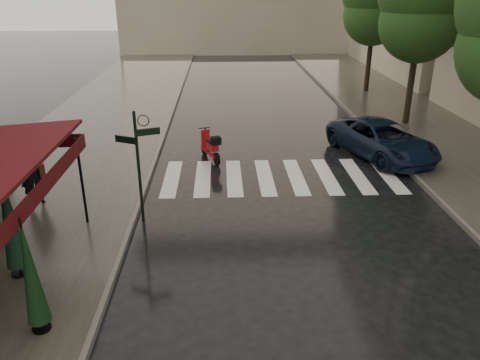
{
  "coord_description": "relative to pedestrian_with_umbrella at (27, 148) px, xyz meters",
  "views": [
    {
      "loc": [
        0.99,
        -8.57,
        6.05
      ],
      "look_at": [
        1.45,
        2.46,
        1.4
      ],
      "focal_mm": 35.0,
      "sensor_mm": 36.0,
      "label": 1
    }
  ],
  "objects": [
    {
      "name": "ground",
      "position": [
        4.42,
        -4.02,
        -1.82
      ],
      "size": [
        120.0,
        120.0,
        0.0
      ],
      "primitive_type": "plane",
      "color": "black",
      "rests_on": "ground"
    },
    {
      "name": "curb_near",
      "position": [
        2.97,
        7.98,
        -1.75
      ],
      "size": [
        0.12,
        60.0,
        0.16
      ],
      "primitive_type": "cube",
      "color": "#595651",
      "rests_on": "ground"
    },
    {
      "name": "pedestrian_with_umbrella",
      "position": [
        0.0,
        0.0,
        0.0
      ],
      "size": [
        1.55,
        1.56,
        2.57
      ],
      "rotation": [
        0.0,
        0.0,
        0.59
      ],
      "color": "black",
      "rests_on": "sidewalk_near"
    },
    {
      "name": "parasol_back",
      "position": [
        0.92,
        -3.66,
        -0.31
      ],
      "size": [
        0.48,
        0.48,
        2.59
      ],
      "color": "black",
      "rests_on": "sidewalk_near"
    },
    {
      "name": "curb_far",
      "position": [
        11.87,
        7.98,
        -1.75
      ],
      "size": [
        0.12,
        60.0,
        0.16
      ],
      "primitive_type": "cube",
      "color": "#595651",
      "rests_on": "ground"
    },
    {
      "name": "parasol_front",
      "position": [
        2.02,
        -5.52,
        -0.45
      ],
      "size": [
        0.41,
        0.41,
        2.32
      ],
      "color": "black",
      "rests_on": "sidewalk_near"
    },
    {
      "name": "scooter",
      "position": [
        5.02,
        3.7,
        -1.31
      ],
      "size": [
        0.85,
        1.57,
        1.1
      ],
      "rotation": [
        0.0,
        0.0,
        0.4
      ],
      "color": "black",
      "rests_on": "ground"
    },
    {
      "name": "crosswalk",
      "position": [
        7.4,
        1.98,
        -1.82
      ],
      "size": [
        7.85,
        3.2,
        0.01
      ],
      "color": "silver",
      "rests_on": "ground"
    },
    {
      "name": "parked_car",
      "position": [
        11.42,
        3.88,
        -1.16
      ],
      "size": [
        3.72,
        5.24,
        1.33
      ],
      "primitive_type": "imported",
      "rotation": [
        0.0,
        0.0,
        0.35
      ],
      "color": "black",
      "rests_on": "ground"
    },
    {
      "name": "sidewalk_far",
      "position": [
        14.67,
        7.98,
        -1.76
      ],
      "size": [
        5.5,
        60.0,
        0.12
      ],
      "primitive_type": "cube",
      "color": "#38332D",
      "rests_on": "ground"
    },
    {
      "name": "signpost",
      "position": [
        3.23,
        -1.02,
        0.01
      ],
      "size": [
        1.17,
        0.29,
        3.1
      ],
      "color": "black",
      "rests_on": "ground"
    },
    {
      "name": "sidewalk_near",
      "position": [
        -0.08,
        7.98,
        -1.76
      ],
      "size": [
        6.0,
        60.0,
        0.12
      ],
      "primitive_type": "cube",
      "color": "#38332D",
      "rests_on": "ground"
    }
  ]
}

